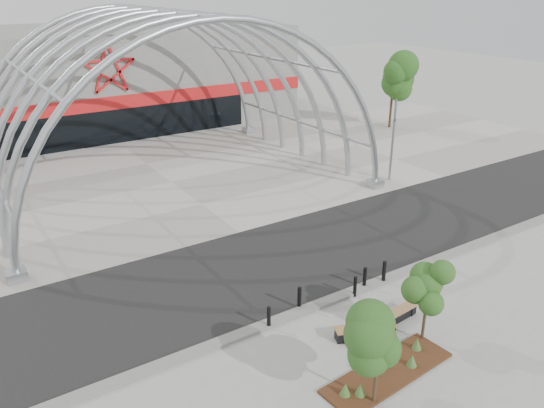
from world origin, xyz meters
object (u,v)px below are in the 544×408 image
Objects in this scene: signal_pole at (393,139)px; street_tree_0 at (380,338)px; street_tree_1 at (429,284)px; bench_0 at (365,332)px; bollard_2 at (355,287)px; bench_1 at (396,316)px.

street_tree_0 is at bearing -135.77° from signal_pole.
bench_0 is (-1.55, 1.20, -2.03)m from street_tree_1.
signal_pole reaches higher than street_tree_1.
signal_pole is 1.56× the size of street_tree_0.
bench_0 is 2.53× the size of bollard_2.
bench_1 is (1.63, 0.12, -0.03)m from bench_0.
street_tree_0 reaches higher than bollard_2.
signal_pole reaches higher than bench_0.
street_tree_1 is 3.84m from bollard_2.
bench_1 is at bearing -84.53° from bollard_2.
street_tree_1 is 2.82m from bench_0.
street_tree_1 is at bearing -93.72° from bench_1.
street_tree_1 is (-10.56, -12.35, -0.40)m from signal_pole.
bench_1 is at bearing -133.52° from signal_pole.
street_tree_1 reaches higher than bench_1.
bench_1 is (-10.48, -11.03, -2.45)m from signal_pole.
street_tree_1 is (3.47, 1.32, -0.08)m from street_tree_0.
signal_pole is 16.25m from street_tree_1.
bollard_2 reaches higher than bench_1.
bench_0 is at bearing -175.90° from bench_1.
street_tree_0 is 3.74× the size of bollard_2.
street_tree_1 is at bearing -130.54° from signal_pole.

